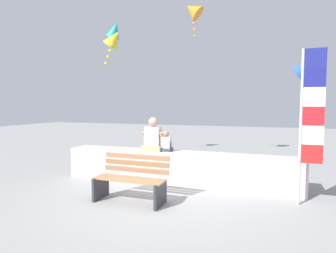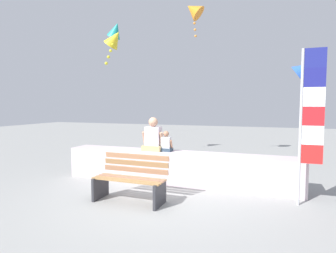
% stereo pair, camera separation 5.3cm
% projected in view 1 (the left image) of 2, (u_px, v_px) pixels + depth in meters
% --- Properties ---
extents(ground_plane, '(40.00, 40.00, 0.00)m').
position_uv_depth(ground_plane, '(160.00, 198.00, 5.69)').
color(ground_plane, gray).
extents(seawall_ledge, '(5.57, 0.64, 0.75)m').
position_uv_depth(seawall_ledge, '(177.00, 168.00, 6.71)').
color(seawall_ledge, beige).
rests_on(seawall_ledge, ground).
extents(park_bench, '(1.42, 0.63, 0.88)m').
position_uv_depth(park_bench, '(131.00, 180.00, 5.47)').
color(park_bench, '#A27848').
rests_on(park_bench, ground).
extents(person_adult, '(0.53, 0.39, 0.81)m').
position_uv_depth(person_adult, '(153.00, 138.00, 6.88)').
color(person_adult, tan).
rests_on(person_adult, seawall_ledge).
extents(person_child, '(0.32, 0.24, 0.49)m').
position_uv_depth(person_child, '(166.00, 143.00, 6.78)').
color(person_child, '#2C3C4C').
rests_on(person_child, seawall_ledge).
extents(flag_banner, '(0.41, 0.05, 2.87)m').
position_uv_depth(flag_banner, '(309.00, 115.00, 5.12)').
color(flag_banner, '#B7B7BC').
rests_on(flag_banner, ground).
extents(kite_teal, '(0.72, 0.63, 0.90)m').
position_uv_depth(kite_teal, '(115.00, 30.00, 9.55)').
color(kite_teal, teal).
extents(kite_blue, '(0.61, 0.59, 0.86)m').
position_uv_depth(kite_blue, '(304.00, 69.00, 6.23)').
color(kite_blue, blue).
extents(kite_orange, '(0.71, 0.72, 1.11)m').
position_uv_depth(kite_orange, '(193.00, 10.00, 8.95)').
color(kite_orange, orange).
extents(kite_yellow, '(0.62, 0.67, 1.06)m').
position_uv_depth(kite_yellow, '(114.00, 39.00, 7.71)').
color(kite_yellow, yellow).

